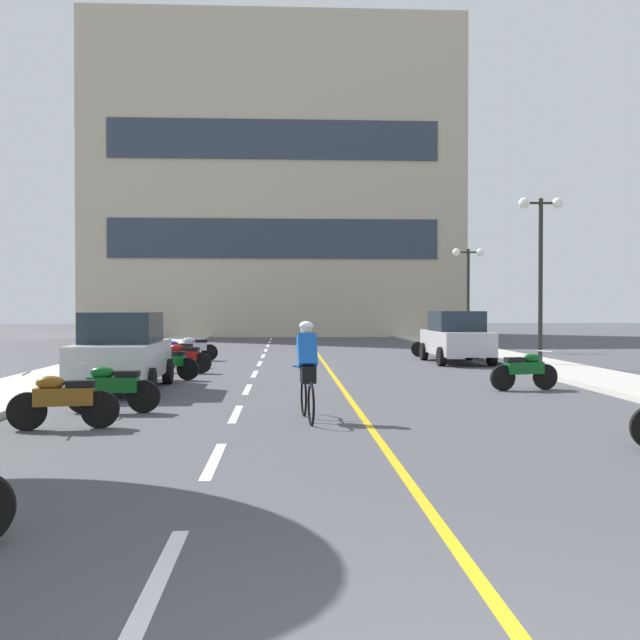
% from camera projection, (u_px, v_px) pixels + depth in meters
% --- Properties ---
extents(ground_plane, '(140.00, 140.00, 0.00)m').
position_uv_depth(ground_plane, '(318.00, 366.00, 24.16)').
color(ground_plane, '#47474C').
extents(curb_left, '(2.40, 72.00, 0.12)m').
position_uv_depth(curb_left, '(121.00, 358.00, 26.81)').
color(curb_left, '#B7B2A8').
rests_on(curb_left, ground).
extents(curb_right, '(2.40, 72.00, 0.12)m').
position_uv_depth(curb_right, '(504.00, 357.00, 27.50)').
color(curb_right, '#B7B2A8').
rests_on(curb_right, ground).
extents(lane_dash_0, '(0.14, 2.20, 0.01)m').
position_uv_depth(lane_dash_0, '(158.00, 579.00, 5.09)').
color(lane_dash_0, silver).
rests_on(lane_dash_0, ground).
extents(lane_dash_1, '(0.14, 2.20, 0.01)m').
position_uv_depth(lane_dash_1, '(214.00, 460.00, 9.08)').
color(lane_dash_1, silver).
rests_on(lane_dash_1, ground).
extents(lane_dash_2, '(0.14, 2.20, 0.01)m').
position_uv_depth(lane_dash_2, '(236.00, 414.00, 13.08)').
color(lane_dash_2, silver).
rests_on(lane_dash_2, ground).
extents(lane_dash_3, '(0.14, 2.20, 0.01)m').
position_uv_depth(lane_dash_3, '(247.00, 389.00, 17.07)').
color(lane_dash_3, silver).
rests_on(lane_dash_3, ground).
extents(lane_dash_4, '(0.14, 2.20, 0.01)m').
position_uv_depth(lane_dash_4, '(255.00, 374.00, 21.07)').
color(lane_dash_4, silver).
rests_on(lane_dash_4, ground).
extents(lane_dash_5, '(0.14, 2.20, 0.01)m').
position_uv_depth(lane_dash_5, '(260.00, 364.00, 25.06)').
color(lane_dash_5, silver).
rests_on(lane_dash_5, ground).
extents(lane_dash_6, '(0.14, 2.20, 0.01)m').
position_uv_depth(lane_dash_6, '(263.00, 356.00, 29.06)').
color(lane_dash_6, silver).
rests_on(lane_dash_6, ground).
extents(lane_dash_7, '(0.14, 2.20, 0.01)m').
position_uv_depth(lane_dash_7, '(266.00, 350.00, 33.05)').
color(lane_dash_7, silver).
rests_on(lane_dash_7, ground).
extents(lane_dash_8, '(0.14, 2.20, 0.01)m').
position_uv_depth(lane_dash_8, '(268.00, 346.00, 37.05)').
color(lane_dash_8, silver).
rests_on(lane_dash_8, ground).
extents(lane_dash_9, '(0.14, 2.20, 0.01)m').
position_uv_depth(lane_dash_9, '(270.00, 342.00, 41.04)').
color(lane_dash_9, silver).
rests_on(lane_dash_9, ground).
extents(lane_dash_10, '(0.14, 2.20, 0.01)m').
position_uv_depth(lane_dash_10, '(271.00, 339.00, 45.04)').
color(lane_dash_10, silver).
rests_on(lane_dash_10, ground).
extents(lane_dash_11, '(0.14, 2.20, 0.01)m').
position_uv_depth(lane_dash_11, '(272.00, 337.00, 49.03)').
color(lane_dash_11, silver).
rests_on(lane_dash_11, ground).
extents(centre_line_yellow, '(0.12, 66.00, 0.01)m').
position_uv_depth(centre_line_yellow, '(321.00, 359.00, 27.17)').
color(centre_line_yellow, gold).
rests_on(centre_line_yellow, ground).
extents(office_building, '(25.98, 8.60, 21.83)m').
position_uv_depth(office_building, '(275.00, 184.00, 52.10)').
color(office_building, '#BCAD93').
rests_on(office_building, ground).
extents(street_lamp_mid, '(1.46, 0.36, 5.39)m').
position_uv_depth(street_lamp_mid, '(541.00, 243.00, 23.46)').
color(street_lamp_mid, black).
rests_on(street_lamp_mid, curb_right).
extents(street_lamp_far, '(1.46, 0.36, 4.54)m').
position_uv_depth(street_lamp_far, '(468.00, 274.00, 33.05)').
color(street_lamp_far, black).
rests_on(street_lamp_far, curb_right).
extents(parked_car_near, '(2.01, 4.24, 1.82)m').
position_uv_depth(parked_car_near, '(123.00, 351.00, 16.83)').
color(parked_car_near, black).
rests_on(parked_car_near, ground).
extents(parked_car_mid, '(1.97, 4.23, 1.82)m').
position_uv_depth(parked_car_mid, '(456.00, 337.00, 25.42)').
color(parked_car_mid, black).
rests_on(parked_car_mid, ground).
extents(motorcycle_2, '(1.69, 0.60, 0.92)m').
position_uv_depth(motorcycle_2, '(63.00, 400.00, 11.40)').
color(motorcycle_2, black).
rests_on(motorcycle_2, ground).
extents(motorcycle_3, '(1.70, 0.60, 0.92)m').
position_uv_depth(motorcycle_3, '(113.00, 387.00, 13.19)').
color(motorcycle_3, black).
rests_on(motorcycle_3, ground).
extents(motorcycle_4, '(1.69, 0.63, 0.92)m').
position_uv_depth(motorcycle_4, '(525.00, 370.00, 16.91)').
color(motorcycle_4, black).
rests_on(motorcycle_4, ground).
extents(motorcycle_5, '(1.68, 0.65, 0.92)m').
position_uv_depth(motorcycle_5, '(168.00, 362.00, 19.32)').
color(motorcycle_5, black).
rests_on(motorcycle_5, ground).
extents(motorcycle_6, '(1.69, 0.61, 0.92)m').
position_uv_depth(motorcycle_6, '(183.00, 357.00, 21.35)').
color(motorcycle_6, black).
rests_on(motorcycle_6, ground).
extents(motorcycle_7, '(1.65, 0.77, 0.92)m').
position_uv_depth(motorcycle_7, '(178.00, 353.00, 23.47)').
color(motorcycle_7, black).
rests_on(motorcycle_7, ground).
extents(motorcycle_8, '(1.70, 0.60, 0.92)m').
position_uv_depth(motorcycle_8, '(194.00, 348.00, 26.46)').
color(motorcycle_8, black).
rests_on(motorcycle_8, ground).
extents(motorcycle_9, '(1.63, 0.81, 0.92)m').
position_uv_depth(motorcycle_9, '(433.00, 345.00, 28.48)').
color(motorcycle_9, black).
rests_on(motorcycle_9, ground).
extents(cyclist_rider, '(0.43, 1.77, 1.71)m').
position_uv_depth(cyclist_rider, '(307.00, 368.00, 12.35)').
color(cyclist_rider, black).
rests_on(cyclist_rider, ground).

